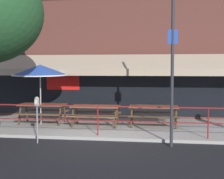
% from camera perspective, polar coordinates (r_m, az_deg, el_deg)
% --- Properties ---
extents(ground_plane, '(120.00, 120.00, 0.00)m').
position_cam_1_polar(ground_plane, '(9.93, -2.92, -9.30)').
color(ground_plane, black).
extents(patio_deck, '(15.00, 4.00, 0.10)m').
position_cam_1_polar(patio_deck, '(11.85, -1.11, -6.86)').
color(patio_deck, '#ADA89E').
rests_on(patio_deck, ground).
extents(restaurant_building, '(15.00, 1.60, 8.48)m').
position_cam_1_polar(restaurant_building, '(13.97, 0.31, 11.93)').
color(restaurant_building, brown).
rests_on(restaurant_building, ground).
extents(patio_railing, '(13.84, 0.04, 0.97)m').
position_cam_1_polar(patio_railing, '(10.07, -2.62, -4.48)').
color(patio_railing, maroon).
rests_on(patio_railing, patio_deck).
extents(picnic_table_left, '(1.80, 1.42, 0.76)m').
position_cam_1_polar(picnic_table_left, '(12.53, -12.60, -3.32)').
color(picnic_table_left, brown).
rests_on(picnic_table_left, patio_deck).
extents(picnic_table_centre, '(1.80, 1.42, 0.76)m').
position_cam_1_polar(picnic_table_centre, '(11.72, -3.04, -3.74)').
color(picnic_table_centre, brown).
rests_on(picnic_table_centre, patio_deck).
extents(picnic_table_right, '(1.80, 1.42, 0.76)m').
position_cam_1_polar(picnic_table_right, '(11.71, 7.62, -3.78)').
color(picnic_table_right, brown).
rests_on(picnic_table_right, patio_deck).
extents(patio_umbrella_left, '(2.14, 2.14, 2.38)m').
position_cam_1_polar(patio_umbrella_left, '(12.26, -13.00, 3.42)').
color(patio_umbrella_left, '#B7B2A8').
rests_on(patio_umbrella_left, patio_deck).
extents(parking_meter_near, '(0.15, 0.16, 1.42)m').
position_cam_1_polar(parking_meter_near, '(9.64, -13.57, -2.88)').
color(parking_meter_near, gray).
rests_on(parking_meter_near, ground).
extents(street_sign_pole, '(0.28, 0.09, 4.38)m').
position_cam_1_polar(street_sign_pole, '(9.06, 10.96, 3.70)').
color(street_sign_pole, '#2D2D33').
rests_on(street_sign_pole, ground).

